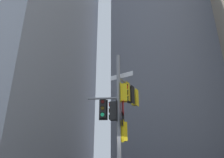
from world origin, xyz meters
TOP-DOWN VIEW (x-y plane):
  - building_tower_left at (-18.31, 10.08)m, footprint 16.41×16.41m
  - building_mid_block at (1.30, 22.45)m, footprint 15.00×15.00m
  - signal_pole_assembly at (-0.01, 0.54)m, footprint 2.49×3.16m

SIDE VIEW (x-z plane):
  - signal_pole_assembly at x=-0.01m, z-range 0.62..7.83m
  - building_tower_left at x=-18.31m, z-range 0.00..44.84m
  - building_mid_block at x=1.30m, z-range 0.00..44.97m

